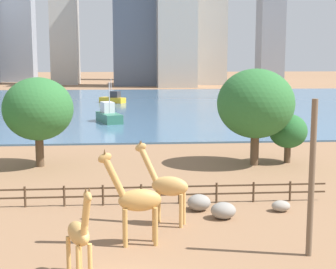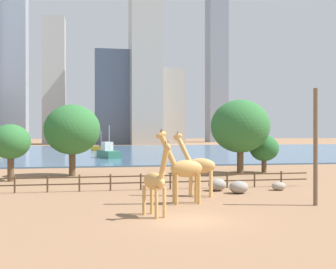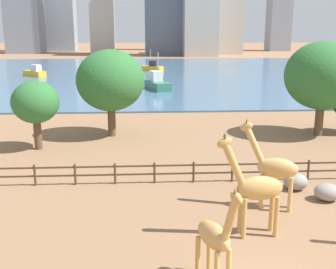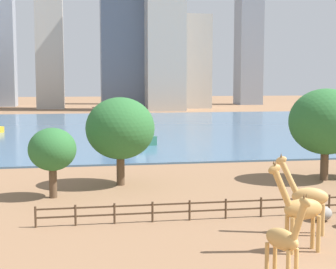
% 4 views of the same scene
% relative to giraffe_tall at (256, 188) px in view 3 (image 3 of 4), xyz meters
% --- Properties ---
extents(ground_plane, '(400.00, 400.00, 0.00)m').
position_rel_giraffe_tall_xyz_m(ground_plane, '(-0.82, 74.86, -2.26)').
color(ground_plane, '#8C6647').
extents(harbor_water, '(180.00, 86.00, 0.20)m').
position_rel_giraffe_tall_xyz_m(harbor_water, '(-0.82, 71.86, -2.16)').
color(harbor_water, '#476B8C').
rests_on(harbor_water, ground).
extents(giraffe_tall, '(3.15, 0.97, 4.82)m').
position_rel_giraffe_tall_xyz_m(giraffe_tall, '(0.00, 0.00, 0.00)').
color(giraffe_tall, tan).
rests_on(giraffe_tall, ground).
extents(giraffe_companion, '(3.09, 1.66, 4.66)m').
position_rel_giraffe_tall_xyz_m(giraffe_companion, '(1.72, 2.91, -0.06)').
color(giraffe_companion, tan).
rests_on(giraffe_companion, ground).
extents(giraffe_young, '(1.48, 2.46, 4.17)m').
position_rel_giraffe_tall_xyz_m(giraffe_young, '(-2.41, -3.75, -0.33)').
color(giraffe_young, tan).
rests_on(giraffe_young, ground).
extents(boulder_near_fence, '(1.44, 1.26, 0.94)m').
position_rel_giraffe_tall_xyz_m(boulder_near_fence, '(5.02, 3.68, -1.79)').
color(boulder_near_fence, gray).
rests_on(boulder_near_fence, ground).
extents(boulder_small, '(1.41, 1.29, 0.97)m').
position_rel_giraffe_tall_xyz_m(boulder_small, '(3.85, 5.36, -1.78)').
color(boulder_small, gray).
rests_on(boulder_small, ground).
extents(enclosure_fence, '(26.12, 0.14, 1.30)m').
position_rel_giraffe_tall_xyz_m(enclosure_fence, '(-1.27, 6.86, -1.49)').
color(enclosure_fence, '#4C3826').
rests_on(enclosure_fence, ground).
extents(tree_left_large, '(5.81, 5.81, 7.47)m').
position_rel_giraffe_tall_xyz_m(tree_left_large, '(-7.74, 18.78, 2.57)').
color(tree_left_large, brown).
rests_on(tree_left_large, ground).
extents(tree_right_tall, '(6.49, 6.49, 8.17)m').
position_rel_giraffe_tall_xyz_m(tree_right_tall, '(10.37, 17.92, 2.97)').
color(tree_right_tall, brown).
rests_on(tree_right_tall, ground).
extents(tree_left_small, '(3.60, 3.60, 5.32)m').
position_rel_giraffe_tall_xyz_m(tree_left_small, '(-13.16, 14.89, 1.39)').
color(tree_left_small, brown).
rests_on(tree_left_small, ground).
extents(boat_ferry, '(3.96, 6.54, 5.55)m').
position_rel_giraffe_tall_xyz_m(boat_ferry, '(-2.91, 46.25, -1.13)').
color(boat_ferry, '#337259').
rests_on(boat_ferry, harbor_water).
extents(boat_sailboat, '(5.28, 4.38, 4.61)m').
position_rel_giraffe_tall_xyz_m(boat_sailboat, '(-3.08, 75.63, -1.29)').
color(boat_sailboat, gold).
rests_on(boat_sailboat, harbor_water).
extents(boat_tug, '(5.04, 4.68, 2.23)m').
position_rel_giraffe_tall_xyz_m(boat_tug, '(-26.04, 66.22, -1.30)').
color(boat_tug, gold).
rests_on(boat_tug, harbor_water).
extents(skyline_tower_glass, '(15.52, 11.26, 30.17)m').
position_rel_giraffe_tall_xyz_m(skyline_tower_glass, '(23.56, 142.82, 12.82)').
color(skyline_tower_glass, '#ADA89E').
rests_on(skyline_tower_glass, ground).
extents(skyline_block_wide, '(15.89, 8.18, 35.85)m').
position_rel_giraffe_tall_xyz_m(skyline_block_wide, '(3.65, 136.08, 15.66)').
color(skyline_block_wide, slate).
rests_on(skyline_block_wide, ground).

